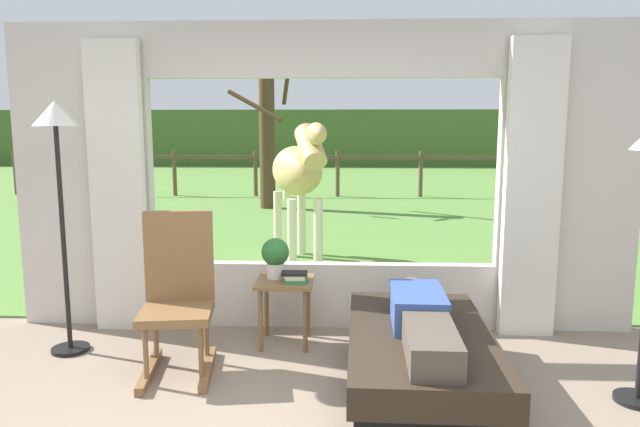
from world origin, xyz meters
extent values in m
cube|color=beige|center=(-2.02, 2.26, 1.27)|extent=(1.15, 0.12, 2.55)
cube|color=beige|center=(2.02, 2.26, 1.27)|extent=(1.15, 0.12, 2.55)
cube|color=beige|center=(0.00, 2.26, 0.28)|extent=(2.90, 0.12, 0.55)
cube|color=beige|center=(0.00, 2.26, 2.33)|extent=(2.90, 0.12, 0.45)
cube|color=silver|center=(-1.69, 2.12, 1.20)|extent=(0.44, 0.10, 2.40)
cube|color=silver|center=(1.69, 2.12, 1.20)|extent=(0.44, 0.10, 2.40)
cube|color=#568438|center=(0.00, 13.16, 0.01)|extent=(36.00, 21.68, 0.02)
cube|color=#45642E|center=(0.00, 23.00, 1.20)|extent=(36.00, 2.00, 2.40)
cube|color=black|center=(0.68, 0.99, 0.12)|extent=(0.87, 1.58, 0.24)
cube|color=#2D2319|center=(0.68, 0.99, 0.33)|extent=(0.94, 1.72, 0.18)
cube|color=#334C8C|center=(0.68, 1.14, 0.53)|extent=(0.35, 0.61, 0.22)
cube|color=#4C4238|center=(0.68, 0.54, 0.51)|extent=(0.30, 0.69, 0.18)
sphere|color=tan|center=(0.68, 1.53, 0.53)|extent=(0.20, 0.20, 0.20)
cube|color=brown|center=(-0.96, 1.21, 0.44)|extent=(0.54, 0.54, 0.06)
cube|color=brown|center=(-0.99, 1.42, 0.78)|extent=(0.48, 0.12, 0.68)
cube|color=brown|center=(-1.16, 1.18, 0.03)|extent=(0.15, 0.68, 0.06)
cube|color=brown|center=(-0.76, 1.24, 0.03)|extent=(0.15, 0.68, 0.06)
cylinder|color=brown|center=(-1.12, 1.01, 0.24)|extent=(0.04, 0.04, 0.38)
cylinder|color=brown|center=(-0.76, 1.05, 0.24)|extent=(0.04, 0.04, 0.38)
cylinder|color=brown|center=(-1.16, 1.36, 0.24)|extent=(0.04, 0.04, 0.38)
cylinder|color=brown|center=(-0.81, 1.41, 0.24)|extent=(0.04, 0.04, 0.38)
cube|color=brown|center=(-0.28, 1.81, 0.51)|extent=(0.44, 0.44, 0.03)
cylinder|color=brown|center=(-0.45, 1.64, 0.24)|extent=(0.04, 0.04, 0.49)
cylinder|color=brown|center=(-0.11, 1.64, 0.24)|extent=(0.04, 0.04, 0.49)
cylinder|color=brown|center=(-0.45, 1.98, 0.24)|extent=(0.04, 0.04, 0.49)
cylinder|color=brown|center=(-0.11, 1.98, 0.24)|extent=(0.04, 0.04, 0.49)
cylinder|color=silver|center=(-0.36, 1.87, 0.58)|extent=(0.14, 0.14, 0.12)
sphere|color=#2D6B2D|center=(-0.36, 1.87, 0.73)|extent=(0.22, 0.22, 0.22)
cube|color=#337247|center=(-0.18, 1.74, 0.53)|extent=(0.17, 0.13, 0.03)
cube|color=beige|center=(-0.19, 1.76, 0.56)|extent=(0.16, 0.15, 0.03)
cube|color=black|center=(-0.19, 1.75, 0.59)|extent=(0.20, 0.13, 0.02)
cylinder|color=black|center=(-1.91, 1.59, 0.01)|extent=(0.28, 0.28, 0.03)
cylinder|color=black|center=(-1.91, 1.59, 0.86)|extent=(0.04, 0.04, 1.71)
cone|color=white|center=(-1.91, 1.59, 1.80)|extent=(0.32, 0.32, 0.18)
cylinder|color=black|center=(2.03, 0.93, 0.01)|extent=(0.28, 0.28, 0.03)
ellipsoid|color=tan|center=(-0.41, 4.55, 1.17)|extent=(0.92, 1.35, 0.60)
cylinder|color=tan|center=(-0.20, 3.91, 1.48)|extent=(0.43, 0.65, 0.53)
ellipsoid|color=tan|center=(-0.13, 3.68, 1.63)|extent=(0.34, 0.52, 0.24)
cube|color=beige|center=(-0.22, 3.98, 1.51)|extent=(0.21, 0.43, 0.32)
cylinder|color=beige|center=(-0.60, 5.12, 1.02)|extent=(0.13, 0.13, 0.55)
cylinder|color=beige|center=(-0.13, 4.20, 0.45)|extent=(0.11, 0.11, 0.85)
cylinder|color=beige|center=(-0.43, 4.10, 0.45)|extent=(0.11, 0.11, 0.85)
cylinder|color=beige|center=(-0.39, 5.00, 0.45)|extent=(0.11, 0.11, 0.85)
cylinder|color=beige|center=(-0.69, 4.90, 0.45)|extent=(0.11, 0.11, 0.85)
cylinder|color=#4C3823|center=(-1.42, 9.38, 1.53)|extent=(0.32, 0.32, 3.02)
cylinder|color=#47331E|center=(-1.60, 8.95, 2.11)|extent=(1.17, 0.56, 0.66)
cylinder|color=#47331E|center=(-1.67, 9.15, 3.04)|extent=(0.58, 0.63, 0.72)
cylinder|color=#47331E|center=(-1.01, 9.51, 2.68)|extent=(0.33, 0.80, 1.04)
cylinder|color=brown|center=(-8.00, 11.45, 0.57)|extent=(0.10, 0.10, 1.10)
cylinder|color=brown|center=(-6.00, 11.45, 0.57)|extent=(0.10, 0.10, 1.10)
cylinder|color=brown|center=(-4.00, 11.45, 0.57)|extent=(0.10, 0.10, 1.10)
cylinder|color=brown|center=(-2.00, 11.45, 0.57)|extent=(0.10, 0.10, 1.10)
cylinder|color=brown|center=(0.00, 11.45, 0.57)|extent=(0.10, 0.10, 1.10)
cylinder|color=brown|center=(2.00, 11.45, 0.57)|extent=(0.10, 0.10, 1.10)
cylinder|color=brown|center=(4.00, 11.45, 0.57)|extent=(0.10, 0.10, 1.10)
cylinder|color=brown|center=(6.00, 11.45, 0.57)|extent=(0.10, 0.10, 1.10)
cube|color=brown|center=(0.00, 11.45, 0.97)|extent=(16.00, 0.06, 0.08)
camera|label=1|loc=(0.19, -2.57, 1.71)|focal=32.56mm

